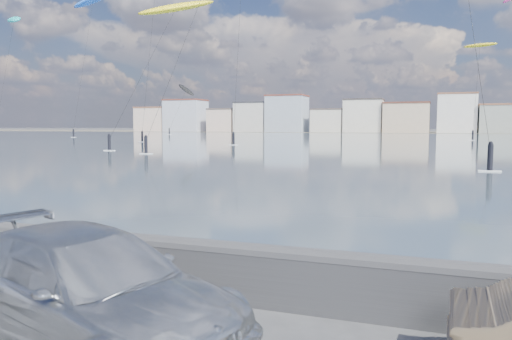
{
  "coord_description": "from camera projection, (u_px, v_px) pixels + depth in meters",
  "views": [
    {
      "loc": [
        4.28,
        -5.11,
        3.09
      ],
      "look_at": [
        1.0,
        4.0,
        2.2
      ],
      "focal_mm": 35.0,
      "sensor_mm": 36.0,
      "label": 1
    }
  ],
  "objects": [
    {
      "name": "bay_water",
      "position": [
        411.0,
        141.0,
        92.24
      ],
      "size": [
        500.0,
        177.0,
        0.0
      ],
      "primitive_type": "cube",
      "color": "#394E5A",
      "rests_on": "ground"
    },
    {
      "name": "kitesurfer_10",
      "position": [
        93.0,
        1.0,
        125.31
      ],
      "size": [
        8.55,
        15.57,
        37.71
      ],
      "color": "blue",
      "rests_on": "ground"
    },
    {
      "name": "seawall",
      "position": [
        180.0,
        264.0,
        8.99
      ],
      "size": [
        400.0,
        0.36,
        1.08
      ],
      "color": "#28282B",
      "rests_on": "ground"
    },
    {
      "name": "car_silver",
      "position": [
        88.0,
        287.0,
        7.05
      ],
      "size": [
        5.86,
        3.73,
        1.58
      ],
      "primitive_type": "imported",
      "rotation": [
        0.0,
        0.0,
        1.27
      ],
      "color": "silver",
      "rests_on": "ground"
    },
    {
      "name": "far_buildings",
      "position": [
        428.0,
        116.0,
        179.77
      ],
      "size": [
        240.79,
        13.26,
        14.6
      ],
      "color": "beige",
      "rests_on": "ground"
    },
    {
      "name": "kitesurfer_15",
      "position": [
        14.0,
        21.0,
        116.9
      ],
      "size": [
        9.75,
        14.95,
        29.67
      ],
      "color": "#19BFBF",
      "rests_on": "ground"
    },
    {
      "name": "kitesurfer_4",
      "position": [
        480.0,
        47.0,
        105.24
      ],
      "size": [
        7.65,
        16.76,
        20.45
      ],
      "color": "yellow",
      "rests_on": "ground"
    },
    {
      "name": "far_shore_strip",
      "position": [
        424.0,
        132.0,
        193.88
      ],
      "size": [
        500.0,
        60.0,
        0.0
      ],
      "primitive_type": "cube",
      "color": "#4C473D",
      "rests_on": "ground"
    },
    {
      "name": "kitesurfer_16",
      "position": [
        176.0,
        8.0,
        70.19
      ],
      "size": [
        10.63,
        19.77,
        21.5
      ],
      "color": "yellow",
      "rests_on": "ground"
    },
    {
      "name": "kitesurfer_0",
      "position": [
        186.0,
        91.0,
        154.4
      ],
      "size": [
        7.46,
        9.52,
        16.05
      ],
      "color": "black",
      "rests_on": "ground"
    }
  ]
}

